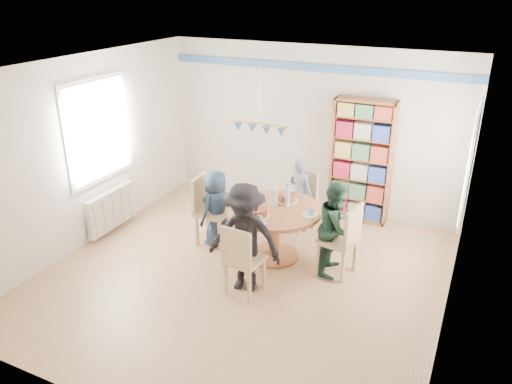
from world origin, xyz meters
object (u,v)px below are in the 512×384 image
Objects in this scene: person_near at (245,238)px; bookshelf at (361,162)px; chair_left at (207,207)px; person_right at (336,228)px; person_far at (300,195)px; chair_right at (344,237)px; dining_table at (275,221)px; person_left at (217,208)px; chair_near at (241,257)px; radiator at (112,209)px; chair_far at (302,197)px.

bookshelf is (0.75, 2.58, 0.26)m from person_near.
person_right is at bearing 0.35° from chair_left.
person_right is 1.27m from person_far.
person_near is (-1.01, -0.84, 0.16)m from chair_right.
person_left reaches higher than dining_table.
person_left is 1.78m from person_right.
chair_near is at bearing 107.61° from person_far.
dining_table is at bearing 87.10° from person_right.
chair_right reaches higher than chair_near.
chair_right is 0.88× the size of person_left.
person_right reaches higher than chair_left.
person_left is 0.80× the size of person_near.
bookshelf reaches higher than person_near.
radiator is at bearing 165.30° from chair_near.
chair_right is at bearing -81.50° from bookshelf.
chair_right is 1.43m from chair_far.
bookshelf is (1.64, 1.71, 0.40)m from person_left.
chair_near is 0.81× the size of person_far.
chair_far is (0.02, 1.02, -0.05)m from dining_table.
person_near is at bearing 131.08° from person_right.
bookshelf is at bearing 66.72° from dining_table.
dining_table is 1.14× the size of person_left.
person_right is 0.90× the size of person_near.
person_far reaches higher than dining_table.
chair_far is at bearing 151.11° from person_left.
person_near is (-0.04, -1.89, 0.20)m from chair_far.
bookshelf is at bearing 0.93° from person_right.
bookshelf is (3.32, 2.04, 0.62)m from radiator.
bookshelf is at bearing 67.03° from person_near.
person_left is (0.16, -0.01, 0.01)m from chair_left.
dining_table reaches higher than radiator.
person_left reaches higher than radiator.
dining_table is 0.91m from person_left.
person_right reaches higher than person_far.
chair_left is at bearing 59.06° from person_far.
person_right reaches higher than radiator.
person_near is at bearing 98.89° from chair_near.
person_near is (0.89, -0.87, 0.14)m from person_left.
person_far is at bearing 89.02° from dining_table.
chair_far is (2.61, 1.35, 0.16)m from radiator.
chair_left is at bearing 136.50° from chair_near.
radiator is 0.70× the size of person_near.
person_left is at bearing -2.16° from chair_left.
dining_table is 0.99m from chair_right.
person_near reaches higher than chair_near.
chair_far is (1.09, 1.01, -0.05)m from chair_left.
person_right is (0.85, -1.00, 0.13)m from chair_far.
dining_table is at bearing 90.04° from chair_near.
bookshelf is at bearing 149.64° from person_left.
radiator is 2.62m from dining_table.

